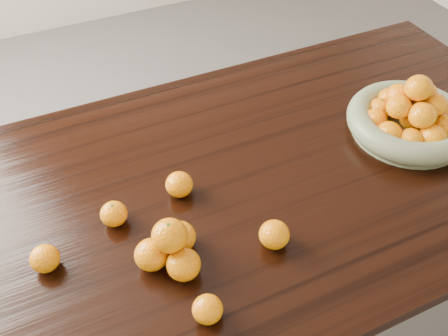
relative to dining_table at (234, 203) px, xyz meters
name	(u,v)px	position (x,y,z in m)	size (l,w,h in m)	color
ground	(231,323)	(0.00, 0.00, -0.66)	(5.00, 5.00, 0.00)	#4C4A48
dining_table	(234,203)	(0.00, 0.00, 0.00)	(2.00, 1.00, 0.75)	black
fruit_bowl	(411,118)	(0.55, -0.03, 0.14)	(0.36, 0.36, 0.19)	gray
orange_pyramid	(171,247)	(-0.24, -0.17, 0.14)	(0.15, 0.15, 0.13)	#FF9607
loose_orange_0	(114,214)	(-0.32, -0.01, 0.12)	(0.07, 0.07, 0.06)	#FF9607
loose_orange_1	(208,309)	(-0.22, -0.33, 0.12)	(0.06, 0.06, 0.06)	#FF9607
loose_orange_2	(274,235)	(-0.01, -0.22, 0.12)	(0.07, 0.07, 0.07)	#FF9607
loose_orange_3	(45,259)	(-0.50, -0.07, 0.12)	(0.07, 0.07, 0.06)	#FF9607
loose_orange_4	(179,184)	(-0.15, 0.02, 0.12)	(0.07, 0.07, 0.07)	#FF9607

